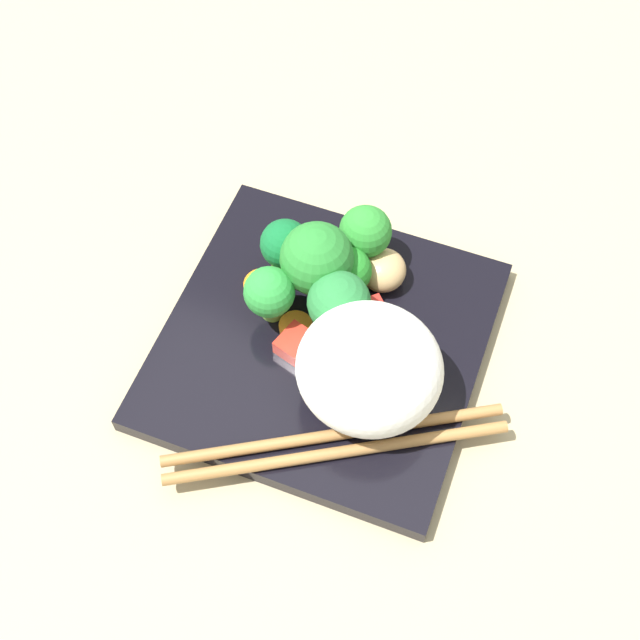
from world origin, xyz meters
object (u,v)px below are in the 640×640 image
broccoli_floret_1 (285,247)px  chopstick_pair (335,444)px  carrot_slice_1 (263,286)px  rice_mound (369,369)px  square_plate (323,344)px

broccoli_floret_1 → chopstick_pair: (9.37, -11.86, -3.21)cm
carrot_slice_1 → chopstick_pair: 14.39cm
broccoli_floret_1 → carrot_slice_1: bearing=-119.0°
rice_mound → chopstick_pair: 5.88cm
broccoli_floret_1 → chopstick_pair: 15.45cm
square_plate → broccoli_floret_1: broccoli_floret_1 is taller
square_plate → carrot_slice_1: bearing=159.7°
square_plate → broccoli_floret_1: 7.91cm
square_plate → carrot_slice_1: (-6.13, 2.27, 1.09)cm
broccoli_floret_1 → square_plate: bearing=-40.2°
rice_mound → broccoli_floret_1: size_ratio=1.71×
broccoli_floret_1 → rice_mound: bearing=-36.4°
rice_mound → carrot_slice_1: (-10.95, 5.28, -3.72)cm
broccoli_floret_1 → chopstick_pair: broccoli_floret_1 is taller
broccoli_floret_1 → carrot_slice_1: 3.99cm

